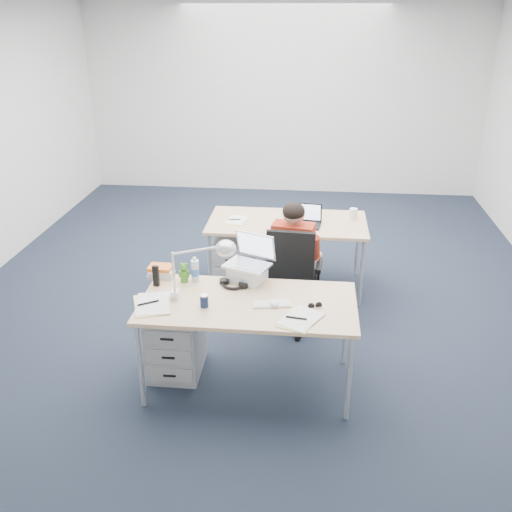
# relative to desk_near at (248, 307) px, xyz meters

# --- Properties ---
(floor) EXTENTS (7.00, 7.00, 0.00)m
(floor) POSITION_rel_desk_near_xyz_m (-0.06, 1.61, -0.68)
(floor) COLOR black
(floor) RESTS_ON ground
(room) EXTENTS (6.02, 7.02, 2.80)m
(room) POSITION_rel_desk_near_xyz_m (-0.06, 1.61, 1.03)
(room) COLOR silver
(room) RESTS_ON ground
(desk_near) EXTENTS (1.60, 0.80, 0.73)m
(desk_near) POSITION_rel_desk_near_xyz_m (0.00, 0.00, 0.00)
(desk_near) COLOR tan
(desk_near) RESTS_ON ground
(desk_far) EXTENTS (1.60, 0.80, 0.73)m
(desk_far) POSITION_rel_desk_near_xyz_m (0.20, 1.73, 0.00)
(desk_far) COLOR tan
(desk_far) RESTS_ON ground
(office_chair) EXTENTS (0.68, 0.68, 1.01)m
(office_chair) POSITION_rel_desk_near_xyz_m (0.29, 0.92, -0.40)
(office_chair) COLOR black
(office_chair) RESTS_ON ground
(seated_person) EXTENTS (0.42, 0.68, 1.18)m
(seated_person) POSITION_rel_desk_near_xyz_m (0.31, 1.08, -0.09)
(seated_person) COLOR #A02916
(seated_person) RESTS_ON ground
(drawer_pedestal_near) EXTENTS (0.40, 0.50, 0.55)m
(drawer_pedestal_near) POSITION_rel_desk_near_xyz_m (-0.60, 0.12, -0.41)
(drawer_pedestal_near) COLOR #989C9D
(drawer_pedestal_near) RESTS_ON ground
(drawer_pedestal_far) EXTENTS (0.40, 0.50, 0.55)m
(drawer_pedestal_far) POSITION_rel_desk_near_xyz_m (-0.33, 1.59, -0.41)
(drawer_pedestal_far) COLOR #989C9D
(drawer_pedestal_far) RESTS_ON ground
(silver_laptop) EXTENTS (0.42, 0.38, 0.36)m
(silver_laptop) POSITION_rel_desk_near_xyz_m (-0.05, 0.35, 0.23)
(silver_laptop) COLOR silver
(silver_laptop) RESTS_ON desk_near
(wireless_keyboard) EXTENTS (0.29, 0.16, 0.01)m
(wireless_keyboard) POSITION_rel_desk_near_xyz_m (0.18, -0.03, 0.05)
(wireless_keyboard) COLOR white
(wireless_keyboard) RESTS_ON desk_near
(computer_mouse) EXTENTS (0.09, 0.12, 0.04)m
(computer_mouse) POSITION_rel_desk_near_xyz_m (0.19, -0.04, 0.07)
(computer_mouse) COLOR white
(computer_mouse) RESTS_ON desk_near
(headphones) EXTENTS (0.29, 0.25, 0.04)m
(headphones) POSITION_rel_desk_near_xyz_m (-0.14, 0.25, 0.07)
(headphones) COLOR black
(headphones) RESTS_ON desk_near
(can_koozie) EXTENTS (0.06, 0.06, 0.10)m
(can_koozie) POSITION_rel_desk_near_xyz_m (-0.31, -0.11, 0.10)
(can_koozie) COLOR #162546
(can_koozie) RESTS_ON desk_near
(water_bottle) EXTENTS (0.08, 0.08, 0.20)m
(water_bottle) POSITION_rel_desk_near_xyz_m (-0.46, 0.30, 0.15)
(water_bottle) COLOR silver
(water_bottle) RESTS_ON desk_near
(bear_figurine) EXTENTS (0.09, 0.07, 0.16)m
(bear_figurine) POSITION_rel_desk_near_xyz_m (-0.54, 0.28, 0.13)
(bear_figurine) COLOR #26701D
(bear_figurine) RESTS_ON desk_near
(book_stack) EXTENTS (0.24, 0.21, 0.09)m
(book_stack) POSITION_rel_desk_near_xyz_m (-0.75, 0.35, 0.09)
(book_stack) COLOR silver
(book_stack) RESTS_ON desk_near
(cordless_phone) EXTENTS (0.05, 0.03, 0.17)m
(cordless_phone) POSITION_rel_desk_near_xyz_m (-0.74, 0.18, 0.13)
(cordless_phone) COLOR black
(cordless_phone) RESTS_ON desk_near
(papers_left) EXTENTS (0.32, 0.40, 0.01)m
(papers_left) POSITION_rel_desk_near_xyz_m (-0.70, -0.13, 0.05)
(papers_left) COLOR #F4F88F
(papers_left) RESTS_ON desk_near
(papers_right) EXTENTS (0.34, 0.38, 0.01)m
(papers_right) POSITION_rel_desk_near_xyz_m (0.39, -0.23, 0.05)
(papers_right) COLOR #F4F88F
(papers_right) RESTS_ON desk_near
(sunglasses) EXTENTS (0.12, 0.08, 0.03)m
(sunglasses) POSITION_rel_desk_near_xyz_m (0.49, -0.04, 0.06)
(sunglasses) COLOR black
(sunglasses) RESTS_ON desk_near
(desk_lamp) EXTENTS (0.45, 0.17, 0.50)m
(desk_lamp) POSITION_rel_desk_near_xyz_m (-0.40, 0.00, 0.30)
(desk_lamp) COLOR silver
(desk_lamp) RESTS_ON desk_near
(dark_laptop) EXTENTS (0.34, 0.33, 0.22)m
(dark_laptop) POSITION_rel_desk_near_xyz_m (0.38, 1.62, 0.16)
(dark_laptop) COLOR black
(dark_laptop) RESTS_ON desk_far
(far_cup) EXTENTS (0.09, 0.09, 0.11)m
(far_cup) POSITION_rel_desk_near_xyz_m (0.86, 1.86, 0.10)
(far_cup) COLOR white
(far_cup) RESTS_ON desk_far
(far_papers) EXTENTS (0.23, 0.29, 0.01)m
(far_papers) POSITION_rel_desk_near_xyz_m (-0.32, 1.69, 0.05)
(far_papers) COLOR white
(far_papers) RESTS_ON desk_far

